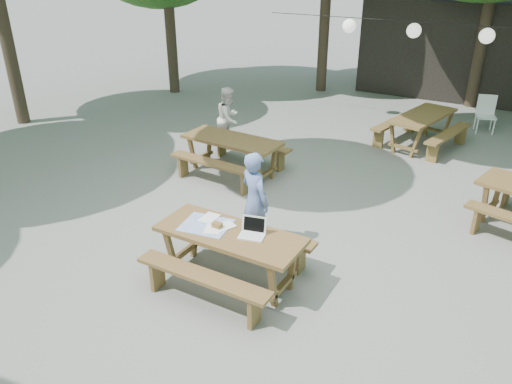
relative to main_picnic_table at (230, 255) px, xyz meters
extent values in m
plane|color=slate|center=(0.49, 1.67, -0.39)|extent=(80.00, 80.00, 0.00)
cube|color=black|center=(0.99, 12.17, 1.01)|extent=(6.00, 3.00, 2.80)
cube|color=brown|center=(0.00, 0.00, 0.33)|extent=(2.00, 0.80, 0.06)
cube|color=brown|center=(0.00, -0.65, 0.06)|extent=(1.90, 0.28, 0.05)
cube|color=brown|center=(0.00, 0.65, 0.06)|extent=(1.90, 0.28, 0.05)
cube|color=brown|center=(0.00, 0.00, -0.04)|extent=(1.70, 0.70, 0.69)
cube|color=brown|center=(-1.93, 3.10, 0.33)|extent=(2.04, 0.90, 0.06)
cube|color=brown|center=(-1.96, 2.45, 0.06)|extent=(1.91, 0.38, 0.05)
cube|color=brown|center=(-1.89, 3.75, 0.06)|extent=(1.91, 0.38, 0.05)
cube|color=brown|center=(-1.93, 3.10, -0.04)|extent=(1.73, 0.78, 0.69)
cube|color=brown|center=(0.99, 6.60, 0.33)|extent=(1.22, 2.13, 0.06)
cube|color=brown|center=(1.63, 6.46, 0.06)|extent=(0.69, 1.92, 0.05)
cube|color=brown|center=(0.36, 6.74, 0.06)|extent=(0.69, 1.92, 0.05)
cube|color=brown|center=(0.99, 6.60, -0.04)|extent=(1.05, 1.81, 0.69)
imported|color=#677FBB|center=(-0.16, 0.94, 0.38)|extent=(0.66, 0.56, 1.53)
imported|color=white|center=(-2.76, 4.28, 0.32)|extent=(0.59, 0.73, 1.41)
cube|color=white|center=(2.15, 8.38, 0.01)|extent=(0.54, 0.54, 0.04)
cube|color=white|center=(2.10, 8.57, 0.27)|extent=(0.43, 0.16, 0.48)
cube|color=white|center=(2.15, 8.38, -0.20)|extent=(0.52, 0.52, 0.38)
cube|color=white|center=(0.31, 0.05, 0.37)|extent=(0.37, 0.30, 0.02)
cube|color=white|center=(0.28, 0.16, 0.49)|extent=(0.33, 0.14, 0.23)
cube|color=black|center=(0.28, 0.16, 0.49)|extent=(0.28, 0.11, 0.19)
cube|color=#365CB9|center=(-0.38, 0.00, 0.37)|extent=(0.73, 0.64, 0.01)
cube|color=white|center=(-0.25, -0.03, 0.37)|extent=(0.31, 0.36, 0.00)
cube|color=white|center=(-0.15, 0.09, 0.37)|extent=(0.32, 0.36, 0.00)
cube|color=white|center=(-0.45, 0.18, 0.38)|extent=(0.22, 0.31, 0.00)
cube|color=brown|center=(-0.21, 0.02, 0.41)|extent=(0.13, 0.09, 0.06)
cylinder|color=black|center=(0.99, 7.67, 2.21)|extent=(9.00, 0.02, 0.02)
sphere|color=white|center=(-1.31, 7.67, 2.01)|extent=(0.34, 0.34, 0.34)
sphere|color=white|center=(0.29, 7.67, 2.01)|extent=(0.34, 0.34, 0.34)
sphere|color=white|center=(1.89, 7.67, 2.01)|extent=(0.34, 0.34, 0.34)
cylinder|color=#2D2319|center=(-8.51, 3.17, 2.16)|extent=(0.32, 0.32, 5.09)
cylinder|color=#2D2319|center=(-7.01, 7.67, 1.82)|extent=(0.32, 0.32, 4.41)
cylinder|color=#2D2319|center=(-3.01, 10.17, 1.71)|extent=(0.32, 0.32, 4.20)
cylinder|color=#2D2319|center=(1.49, 10.67, 2.09)|extent=(0.32, 0.32, 4.95)
camera|label=1|loc=(3.14, -4.77, 3.74)|focal=35.00mm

